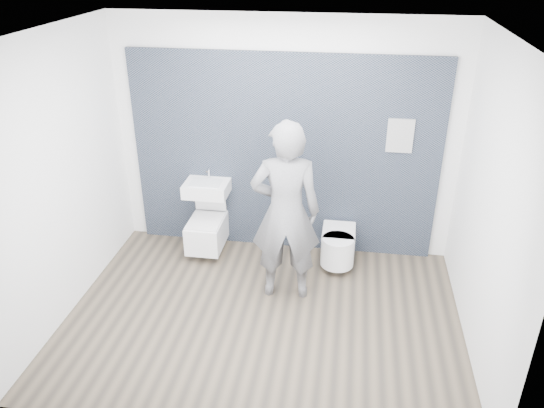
% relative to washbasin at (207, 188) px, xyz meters
% --- Properties ---
extents(ground, '(4.00, 4.00, 0.00)m').
position_rel_washbasin_xyz_m(ground, '(0.89, -1.24, -0.82)').
color(ground, brown).
rests_on(ground, ground).
extents(room_shell, '(4.00, 4.00, 4.00)m').
position_rel_washbasin_xyz_m(room_shell, '(0.89, -1.24, 0.92)').
color(room_shell, white).
rests_on(room_shell, ground).
extents(tile_wall, '(3.60, 0.06, 2.40)m').
position_rel_washbasin_xyz_m(tile_wall, '(0.89, 0.23, -0.82)').
color(tile_wall, black).
rests_on(tile_wall, ground).
extents(washbasin, '(0.52, 0.39, 0.39)m').
position_rel_washbasin_xyz_m(washbasin, '(0.00, 0.00, 0.00)').
color(washbasin, white).
rests_on(washbasin, ground).
extents(toilet_square, '(0.41, 0.59, 0.80)m').
position_rel_washbasin_xyz_m(toilet_square, '(-0.00, -0.09, -0.53)').
color(toilet_square, white).
rests_on(toilet_square, ground).
extents(toilet_rounded, '(0.39, 0.66, 0.35)m').
position_rel_washbasin_xyz_m(toilet_rounded, '(1.60, -0.14, -0.57)').
color(toilet_rounded, white).
rests_on(toilet_rounded, ground).
extents(info_placard, '(0.29, 0.03, 0.38)m').
position_rel_washbasin_xyz_m(info_placard, '(2.20, 0.18, -0.82)').
color(info_placard, silver).
rests_on(info_placard, ground).
extents(visitor, '(0.77, 0.55, 1.97)m').
position_rel_washbasin_xyz_m(visitor, '(1.05, -0.79, 0.16)').
color(visitor, slate).
rests_on(visitor, ground).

